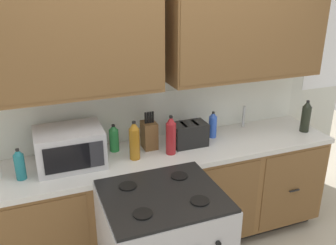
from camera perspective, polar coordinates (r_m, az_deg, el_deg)
name	(u,v)px	position (r m, az deg, el deg)	size (l,w,h in m)	color
wall_unit	(161,52)	(2.91, -1.16, 10.80)	(3.98, 0.40, 2.54)	silver
counter_run	(170,197)	(3.18, 0.27, -11.41)	(2.81, 0.64, 0.91)	black
microwave	(70,147)	(2.78, -14.96, -3.71)	(0.48, 0.37, 0.28)	#B7B7BC
toaster	(189,134)	(3.02, 3.30, -1.81)	(0.28, 0.18, 0.19)	black
knife_block	(149,134)	(2.96, -2.93, -1.86)	(0.11, 0.14, 0.31)	brown
sink_faucet	(244,117)	(3.45, 11.61, 0.91)	(0.02, 0.02, 0.20)	#B2B5BA
bottle_amber	(134,141)	(2.78, -5.21, -2.83)	(0.08, 0.08, 0.30)	#9E6619
bottle_dark	(306,116)	(3.48, 20.54, 0.88)	(0.08, 0.08, 0.29)	black
bottle_green	(114,138)	(2.94, -8.35, -2.40)	(0.08, 0.08, 0.22)	#237A38
bottle_teal	(20,164)	(2.71, -21.96, -6.02)	(0.07, 0.07, 0.23)	#1E707A
bottle_blue	(213,125)	(3.18, 6.93, -0.34)	(0.07, 0.07, 0.23)	blue
bottle_red	(171,135)	(2.84, 0.46, -2.01)	(0.08, 0.08, 0.32)	maroon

